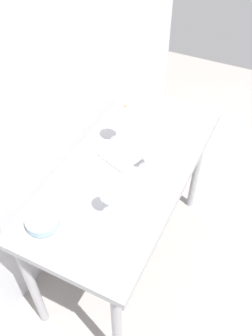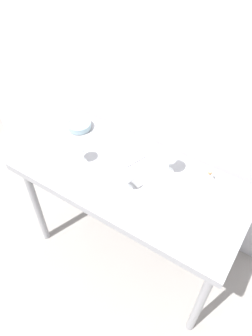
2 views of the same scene
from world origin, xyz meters
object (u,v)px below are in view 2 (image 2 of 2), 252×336
Objects in this scene: wine_glass_near_center at (127,176)px; open_notebook at (134,164)px; wine_glass_far_right at (170,156)px; tasting_bowl at (79,125)px; decanter_funnel at (209,177)px; wine_glass_near_left at (79,148)px; tasting_sheet_upper at (174,206)px.

open_notebook is at bearing 109.43° from wine_glass_near_center.
tasting_bowl is (-0.69, 0.03, -0.10)m from wine_glass_far_right.
wine_glass_far_right is 0.28m from wine_glass_near_center.
wine_glass_near_center is at bearing -26.07° from tasting_bowl.
decanter_funnel is (0.92, 0.03, 0.01)m from tasting_bowl.
wine_glass_near_left is 0.35m from wine_glass_near_center.
open_notebook is (-0.07, 0.19, -0.11)m from wine_glass_near_center.
wine_glass_near_left is at bearing 167.69° from tasting_sheet_upper.
wine_glass_near_left is 0.45× the size of open_notebook.
wine_glass_near_left is at bearing -156.44° from wine_glass_far_right.
decanter_funnel reaches higher than tasting_sheet_upper.
wine_glass_near_center reaches higher than decanter_funnel.
tasting_sheet_upper is (0.35, -0.15, -0.00)m from open_notebook.
wine_glass_near_center is at bearing -140.75° from decanter_funnel.
open_notebook is 0.45m from decanter_funnel.
wine_glass_far_right is 0.69× the size of tasting_sheet_upper.
wine_glass_near_left is (-0.49, -0.21, -0.01)m from wine_glass_far_right.
wine_glass_near_left is at bearing -159.45° from decanter_funnel.
wine_glass_far_right is at bearing 35.26° from open_notebook.
wine_glass_far_right is 0.28m from tasting_sheet_upper.
wine_glass_far_right is 0.24m from open_notebook.
wine_glass_near_center is 0.48m from decanter_funnel.
wine_glass_far_right is 1.11× the size of wine_glass_near_left.
tasting_bowl reaches higher than open_notebook.
wine_glass_far_right reaches higher than decanter_funnel.
tasting_sheet_upper is at bearing -3.39° from open_notebook.
tasting_bowl is (-0.49, 0.08, 0.02)m from open_notebook.
tasting_bowl is at bearing 129.75° from wine_glass_near_left.
wine_glass_near_left reaches higher than open_notebook.
decanter_funnel is at bearing 1.70° from tasting_bowl.
wine_glass_near_left is 0.33m from tasting_bowl.
decanter_funnel is (0.72, 0.27, -0.08)m from wine_glass_near_left.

